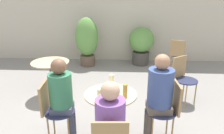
# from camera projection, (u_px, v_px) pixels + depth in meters

# --- Properties ---
(storefront_wall) EXTENTS (10.00, 0.06, 3.00)m
(storefront_wall) POSITION_uv_depth(u_px,v_px,m) (117.00, 11.00, 6.48)
(storefront_wall) COLOR beige
(storefront_wall) RESTS_ON ground_plane
(cafe_table_near) EXTENTS (0.73, 0.73, 0.74)m
(cafe_table_near) POSITION_uv_depth(u_px,v_px,m) (110.00, 106.00, 3.06)
(cafe_table_near) COLOR #514C47
(cafe_table_near) RESTS_ON ground_plane
(cafe_table_far) EXTENTS (0.75, 0.75, 0.74)m
(cafe_table_far) POSITION_uv_depth(u_px,v_px,m) (51.00, 70.00, 4.40)
(cafe_table_far) COLOR #514C47
(cafe_table_far) RESTS_ON ground_plane
(bistro_chair_0) EXTENTS (0.44, 0.43, 0.90)m
(bistro_chair_0) POSITION_uv_depth(u_px,v_px,m) (52.00, 106.00, 3.06)
(bistro_chair_0) COLOR #232847
(bistro_chair_0) RESTS_ON ground_plane
(bistro_chair_2) EXTENTS (0.44, 0.43, 0.90)m
(bistro_chair_2) POSITION_uv_depth(u_px,v_px,m) (168.00, 106.00, 3.06)
(bistro_chair_2) COLOR #232847
(bistro_chair_2) RESTS_ON ground_plane
(bistro_chair_3) EXTENTS (0.47, 0.48, 0.90)m
(bistro_chair_3) POSITION_uv_depth(u_px,v_px,m) (178.00, 53.00, 5.69)
(bistro_chair_3) COLOR #232847
(bistro_chair_3) RESTS_ON ground_plane
(bistro_chair_4) EXTENTS (0.49, 0.49, 0.90)m
(bistro_chair_4) POSITION_uv_depth(u_px,v_px,m) (182.00, 75.00, 4.19)
(bistro_chair_4) COLOR #232847
(bistro_chair_4) RESTS_ON ground_plane
(seated_person_0) EXTENTS (0.33, 0.32, 1.25)m
(seated_person_0) POSITION_uv_depth(u_px,v_px,m) (62.00, 93.00, 2.99)
(seated_person_0) COLOR #42475B
(seated_person_0) RESTS_ON ground_plane
(seated_person_1) EXTENTS (0.33, 0.34, 1.22)m
(seated_person_1) POSITION_uv_depth(u_px,v_px,m) (110.00, 122.00, 2.37)
(seated_person_1) COLOR #2D2D33
(seated_person_1) RESTS_ON ground_plane
(seated_person_2) EXTENTS (0.36, 0.35, 1.31)m
(seated_person_2) POSITION_uv_depth(u_px,v_px,m) (159.00, 92.00, 2.99)
(seated_person_2) COLOR brown
(seated_person_2) RESTS_ON ground_plane
(beer_glass_0) EXTENTS (0.07, 0.07, 0.19)m
(beer_glass_0) POSITION_uv_depth(u_px,v_px,m) (112.00, 81.00, 3.17)
(beer_glass_0) COLOR beige
(beer_glass_0) RESTS_ON cafe_table_near
(beer_glass_1) EXTENTS (0.07, 0.07, 0.15)m
(beer_glass_1) POSITION_uv_depth(u_px,v_px,m) (100.00, 95.00, 2.80)
(beer_glass_1) COLOR beige
(beer_glass_1) RESTS_ON cafe_table_near
(beer_glass_2) EXTENTS (0.06, 0.06, 0.19)m
(beer_glass_2) POSITION_uv_depth(u_px,v_px,m) (125.00, 91.00, 2.85)
(beer_glass_2) COLOR #B28433
(beer_glass_2) RESTS_ON cafe_table_near
(potted_plant_0) EXTENTS (0.66, 0.66, 1.40)m
(potted_plant_0) POSITION_uv_depth(u_px,v_px,m) (87.00, 39.00, 6.19)
(potted_plant_0) COLOR brown
(potted_plant_0) RESTS_ON ground_plane
(potted_plant_1) EXTENTS (0.72, 0.72, 1.11)m
(potted_plant_1) POSITION_uv_depth(u_px,v_px,m) (141.00, 43.00, 6.34)
(potted_plant_1) COLOR #47423D
(potted_plant_1) RESTS_ON ground_plane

